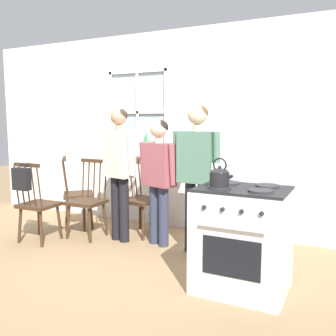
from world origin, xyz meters
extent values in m
plane|color=#937551|center=(0.00, 0.00, 0.00)|extent=(16.00, 16.00, 0.00)
cube|color=white|center=(-2.10, 1.40, 1.35)|extent=(2.20, 0.06, 2.70)
cube|color=white|center=(1.58, 1.40, 1.35)|extent=(3.24, 0.06, 2.70)
cube|color=white|center=(-0.52, 1.40, 0.51)|extent=(0.96, 0.06, 1.01)
cube|color=white|center=(-0.52, 1.40, 2.45)|extent=(0.96, 0.06, 0.50)
cube|color=silver|center=(-0.52, 1.32, 1.00)|extent=(1.02, 0.10, 0.03)
cube|color=#9EB7C6|center=(-0.52, 1.41, 1.61)|extent=(0.90, 0.01, 1.13)
cube|color=silver|center=(-0.52, 1.38, 1.61)|extent=(0.04, 0.02, 1.19)
cube|color=silver|center=(-0.52, 1.38, 1.61)|extent=(0.96, 0.02, 0.04)
cube|color=silver|center=(-0.98, 1.38, 1.61)|extent=(0.04, 0.03, 1.19)
cube|color=silver|center=(-0.06, 1.38, 1.61)|extent=(0.04, 0.03, 1.19)
cube|color=silver|center=(-0.52, 1.38, 2.18)|extent=(0.96, 0.03, 0.04)
cube|color=silver|center=(-0.52, 1.38, 1.03)|extent=(0.96, 0.03, 0.04)
cube|color=#3D2819|center=(-1.14, 0.05, 0.46)|extent=(0.43, 0.41, 0.04)
cylinder|color=#3D2819|center=(-0.98, 0.22, 0.22)|extent=(0.07, 0.07, 0.44)
cylinder|color=#3D2819|center=(-1.32, 0.21, 0.22)|extent=(0.07, 0.07, 0.44)
cylinder|color=#3D2819|center=(-0.97, -0.10, 0.22)|extent=(0.07, 0.07, 0.44)
cylinder|color=#3D2819|center=(-1.31, -0.11, 0.22)|extent=(0.07, 0.07, 0.44)
cylinder|color=#3D2819|center=(-0.96, -0.11, 0.71)|extent=(0.02, 0.07, 0.50)
cylinder|color=#3D2819|center=(-1.05, -0.11, 0.71)|extent=(0.02, 0.07, 0.50)
cylinder|color=#3D2819|center=(-1.14, -0.12, 0.71)|extent=(0.02, 0.07, 0.50)
cylinder|color=#3D2819|center=(-1.23, -0.12, 0.71)|extent=(0.02, 0.07, 0.50)
cylinder|color=#3D2819|center=(-1.32, -0.12, 0.71)|extent=(0.02, 0.07, 0.50)
cube|color=#3D2819|center=(-1.14, -0.12, 0.97)|extent=(0.38, 0.05, 0.04)
cube|color=#3D2819|center=(-0.15, 0.85, 0.46)|extent=(0.46, 0.47, 0.04)
cylinder|color=#3D2819|center=(-0.01, 0.66, 0.22)|extent=(0.07, 0.07, 0.44)
cylinder|color=#3D2819|center=(0.03, 0.99, 0.22)|extent=(0.07, 0.07, 0.44)
cylinder|color=#3D2819|center=(-0.33, 0.70, 0.22)|extent=(0.07, 0.07, 0.44)
cylinder|color=#3D2819|center=(-0.28, 1.04, 0.22)|extent=(0.07, 0.07, 0.44)
cylinder|color=#3D2819|center=(-0.34, 0.69, 0.71)|extent=(0.07, 0.03, 0.50)
cylinder|color=#3D2819|center=(-0.33, 0.78, 0.71)|extent=(0.07, 0.03, 0.50)
cylinder|color=#3D2819|center=(-0.32, 0.87, 0.71)|extent=(0.07, 0.03, 0.50)
cylinder|color=#3D2819|center=(-0.30, 0.96, 0.71)|extent=(0.07, 0.03, 0.50)
cylinder|color=#3D2819|center=(-0.29, 1.05, 0.71)|extent=(0.07, 0.03, 0.50)
cube|color=#3D2819|center=(-0.32, 0.87, 0.97)|extent=(0.09, 0.38, 0.04)
cube|color=#3D2819|center=(-0.72, 0.44, 0.46)|extent=(0.42, 0.40, 0.04)
cylinder|color=#3D2819|center=(-0.89, 0.28, 0.22)|extent=(0.07, 0.07, 0.44)
cylinder|color=#3D2819|center=(-0.55, 0.28, 0.22)|extent=(0.07, 0.07, 0.44)
cylinder|color=#3D2819|center=(-0.89, 0.60, 0.22)|extent=(0.07, 0.07, 0.44)
cylinder|color=#3D2819|center=(-0.55, 0.60, 0.22)|extent=(0.07, 0.07, 0.44)
cylinder|color=#3D2819|center=(-0.90, 0.61, 0.71)|extent=(0.02, 0.07, 0.50)
cylinder|color=#3D2819|center=(-0.81, 0.61, 0.71)|extent=(0.02, 0.07, 0.50)
cylinder|color=#3D2819|center=(-0.72, 0.61, 0.71)|extent=(0.02, 0.07, 0.50)
cylinder|color=#3D2819|center=(-0.63, 0.61, 0.71)|extent=(0.02, 0.07, 0.50)
cylinder|color=#3D2819|center=(-0.54, 0.61, 0.71)|extent=(0.02, 0.07, 0.50)
cube|color=#3D2819|center=(-0.72, 0.61, 0.97)|extent=(0.38, 0.04, 0.04)
cube|color=#3D2819|center=(-1.13, 0.77, 0.46)|extent=(0.58, 0.58, 0.04)
cylinder|color=#3D2819|center=(-0.90, 0.75, 0.22)|extent=(0.09, 0.05, 0.44)
cylinder|color=#3D2819|center=(-1.13, 1.01, 0.22)|extent=(0.05, 0.09, 0.44)
cylinder|color=#3D2819|center=(-1.14, 0.54, 0.22)|extent=(0.05, 0.09, 0.44)
cylinder|color=#3D2819|center=(-1.37, 0.80, 0.22)|extent=(0.09, 0.05, 0.44)
cylinder|color=#3D2819|center=(-1.14, 0.53, 0.71)|extent=(0.06, 0.06, 0.50)
cylinder|color=#3D2819|center=(-1.20, 0.59, 0.71)|extent=(0.06, 0.06, 0.50)
cylinder|color=#3D2819|center=(-1.26, 0.66, 0.71)|extent=(0.06, 0.06, 0.50)
cylinder|color=#3D2819|center=(-1.32, 0.73, 0.71)|extent=(0.06, 0.06, 0.50)
cylinder|color=#3D2819|center=(-1.38, 0.80, 0.71)|extent=(0.06, 0.06, 0.50)
cube|color=#3D2819|center=(-1.26, 0.66, 0.97)|extent=(0.28, 0.31, 0.04)
cylinder|color=black|center=(-0.33, 0.53, 0.40)|extent=(0.12, 0.12, 0.81)
cylinder|color=black|center=(-0.19, 0.50, 0.40)|extent=(0.12, 0.12, 0.81)
cube|color=beige|center=(-0.26, 0.52, 1.09)|extent=(0.41, 0.29, 0.57)
cylinder|color=beige|center=(-0.48, 0.55, 1.11)|extent=(0.10, 0.13, 0.52)
cylinder|color=beige|center=(-0.04, 0.45, 1.11)|extent=(0.10, 0.13, 0.52)
cylinder|color=tan|center=(-0.26, 0.52, 1.41)|extent=(0.10, 0.10, 0.07)
sphere|color=tan|center=(-0.26, 0.52, 1.54)|extent=(0.20, 0.20, 0.20)
ellipsoid|color=#332319|center=(-0.26, 0.53, 1.56)|extent=(0.20, 0.20, 0.16)
cylinder|color=#2D3347|center=(0.17, 0.62, 0.36)|extent=(0.12, 0.12, 0.73)
cylinder|color=#2D3347|center=(0.32, 0.57, 0.36)|extent=(0.12, 0.12, 0.73)
cube|color=#934C56|center=(0.25, 0.59, 0.98)|extent=(0.46, 0.33, 0.51)
cylinder|color=#934C56|center=(0.01, 0.65, 1.00)|extent=(0.11, 0.13, 0.47)
cylinder|color=#934C56|center=(0.48, 0.50, 1.00)|extent=(0.11, 0.13, 0.47)
cylinder|color=beige|center=(0.25, 0.59, 1.27)|extent=(0.10, 0.10, 0.06)
sphere|color=beige|center=(0.25, 0.59, 1.40)|extent=(0.21, 0.21, 0.21)
ellipsoid|color=black|center=(0.25, 0.61, 1.42)|extent=(0.21, 0.21, 0.17)
cylinder|color=black|center=(0.67, 0.55, 0.40)|extent=(0.12, 0.12, 0.81)
cylinder|color=black|center=(0.83, 0.55, 0.40)|extent=(0.12, 0.12, 0.81)
cube|color=#4C7560|center=(0.75, 0.55, 1.09)|extent=(0.42, 0.23, 0.57)
cylinder|color=#4C7560|center=(0.51, 0.54, 1.12)|extent=(0.08, 0.12, 0.53)
cylinder|color=#4C7560|center=(0.99, 0.52, 1.12)|extent=(0.08, 0.12, 0.53)
cylinder|color=beige|center=(0.75, 0.55, 1.41)|extent=(0.10, 0.10, 0.07)
sphere|color=beige|center=(0.75, 0.55, 1.56)|extent=(0.22, 0.22, 0.22)
ellipsoid|color=brown|center=(0.75, 0.56, 1.58)|extent=(0.22, 0.22, 0.18)
cube|color=silver|center=(1.47, -0.13, 0.45)|extent=(0.78, 0.64, 0.90)
cube|color=black|center=(1.47, -0.13, 0.91)|extent=(0.77, 0.61, 0.02)
cylinder|color=#2D2D30|center=(1.29, -0.26, 0.93)|extent=(0.20, 0.20, 0.02)
cylinder|color=#2D2D30|center=(1.65, -0.26, 0.93)|extent=(0.20, 0.20, 0.02)
cylinder|color=#2D2D30|center=(1.29, -0.01, 0.93)|extent=(0.20, 0.20, 0.02)
cylinder|color=#2D2D30|center=(1.65, -0.01, 0.93)|extent=(0.20, 0.20, 0.02)
cube|color=silver|center=(1.47, 0.16, 1.00)|extent=(0.78, 0.06, 0.16)
cube|color=black|center=(1.47, -0.46, 0.40)|extent=(0.48, 0.01, 0.32)
cylinder|color=silver|center=(1.47, -0.48, 0.65)|extent=(0.55, 0.02, 0.02)
cylinder|color=#232326|center=(1.24, -0.47, 0.79)|extent=(0.04, 0.02, 0.04)
cylinder|color=#232326|center=(1.39, -0.47, 0.79)|extent=(0.04, 0.02, 0.04)
cylinder|color=#232326|center=(1.55, -0.47, 0.79)|extent=(0.04, 0.02, 0.04)
cylinder|color=#232326|center=(1.71, -0.47, 0.79)|extent=(0.04, 0.02, 0.04)
cylinder|color=black|center=(1.29, -0.26, 1.00)|extent=(0.17, 0.17, 0.12)
ellipsoid|color=black|center=(1.29, -0.26, 1.06)|extent=(0.16, 0.16, 0.07)
sphere|color=black|center=(1.29, -0.26, 1.10)|extent=(0.03, 0.03, 0.03)
cylinder|color=black|center=(1.38, -0.26, 1.02)|extent=(0.08, 0.03, 0.07)
torus|color=black|center=(1.29, -0.26, 1.12)|extent=(0.12, 0.01, 0.12)
cylinder|color=#42474C|center=(-0.34, 1.31, 1.07)|extent=(0.13, 0.13, 0.11)
cylinder|color=#33261C|center=(-0.34, 1.31, 1.12)|extent=(0.12, 0.12, 0.01)
cone|color=#388447|center=(-0.33, 1.32, 1.23)|extent=(0.06, 0.05, 0.22)
cone|color=#388447|center=(-0.35, 1.33, 1.17)|extent=(0.04, 0.06, 0.10)
cone|color=#388447|center=(-0.36, 1.31, 1.23)|extent=(0.10, 0.05, 0.22)
cone|color=#388447|center=(-0.35, 1.29, 1.19)|extent=(0.04, 0.05, 0.13)
cone|color=#388447|center=(-0.33, 1.30, 1.21)|extent=(0.06, 0.06, 0.17)
cube|color=black|center=(-1.14, -0.21, 0.82)|extent=(0.22, 0.10, 0.26)
torus|color=black|center=(-1.14, -0.13, 0.99)|extent=(0.13, 0.13, 0.01)
camera|label=1|loc=(2.32, -3.27, 1.51)|focal=40.00mm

